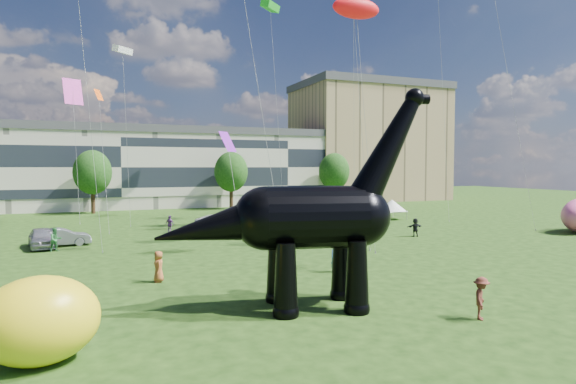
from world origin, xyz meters
name	(u,v)px	position (x,y,z in m)	size (l,w,h in m)	color
ground	(361,304)	(0.00, 0.00, 0.00)	(220.00, 220.00, 0.00)	#16330C
terrace_row	(120,170)	(-8.00, 62.00, 6.00)	(78.00, 11.00, 12.00)	beige
apartment_block	(368,145)	(40.00, 65.00, 11.00)	(28.00, 18.00, 22.00)	tan
tree_mid_left	(92,169)	(-12.00, 53.00, 6.29)	(5.20, 5.20, 9.44)	#382314
tree_mid_right	(231,169)	(8.00, 53.00, 6.29)	(5.20, 5.20, 9.44)	#382314
tree_far_right	(334,168)	(26.00, 53.00, 6.29)	(5.20, 5.20, 9.44)	#382314
dinosaur_sculpture	(304,221)	(-2.76, 0.55, 4.04)	(13.13, 4.81, 10.70)	black
car_silver	(42,238)	(-15.76, 23.54, 0.83)	(1.96, 4.87, 1.66)	#ADADB1
car_grey	(62,237)	(-14.36, 23.94, 0.74)	(1.57, 4.50, 1.48)	slate
car_white	(223,221)	(0.83, 29.98, 0.79)	(2.63, 5.71, 1.59)	silver
car_dark	(293,229)	(5.21, 21.08, 0.80)	(2.25, 5.54, 1.61)	#595960
gazebo_near	(304,210)	(10.25, 29.94, 1.72)	(4.23, 4.23, 2.45)	white
gazebo_far	(392,205)	(22.78, 31.09, 1.74)	(3.88, 3.88, 2.47)	white
inflatable_yellow	(40,320)	(-13.49, -2.12, 1.48)	(3.85, 2.96, 2.96)	yellow
visitors	(237,242)	(-1.80, 15.20, 0.90)	(46.37, 34.90, 1.87)	black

